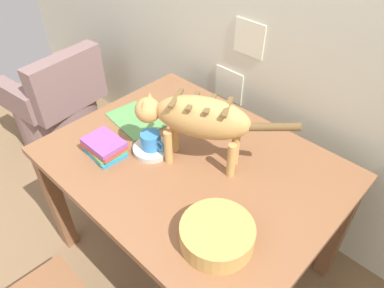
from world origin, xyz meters
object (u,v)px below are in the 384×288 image
cat (197,119)px  book_stack (104,147)px  dining_table (192,175)px  coffee_mug (151,141)px  saucer_bowl (152,149)px  magazine (135,120)px  wicker_armchair (59,110)px  wicker_basket (217,234)px

cat → book_stack: 0.46m
dining_table → cat: cat is taller
cat → coffee_mug: cat is taller
saucer_bowl → magazine: bearing=157.6°
dining_table → book_stack: bearing=-143.5°
book_stack → wicker_armchair: size_ratio=0.25×
saucer_bowl → magazine: saucer_bowl is taller
dining_table → magazine: size_ratio=4.45×
coffee_mug → wicker_armchair: bearing=173.1°
wicker_armchair → coffee_mug: bearing=-103.2°
dining_table → coffee_mug: coffee_mug is taller
saucer_bowl → book_stack: (-0.14, -0.16, 0.03)m
dining_table → wicker_basket: (0.35, -0.24, 0.13)m
saucer_bowl → wicker_armchair: bearing=173.1°
dining_table → cat: bearing=49.7°
dining_table → saucer_bowl: size_ratio=7.46×
saucer_bowl → coffee_mug: size_ratio=1.31×
coffee_mug → magazine: coffee_mug is taller
saucer_bowl → coffee_mug: bearing=0.0°
cat → wicker_basket: cat is taller
magazine → wicker_basket: wicker_basket is taller
magazine → book_stack: size_ratio=1.48×
book_stack → wicker_basket: bearing=-0.6°
coffee_mug → wicker_armchair: 1.40m
cat → coffee_mug: bearing=90.4°
dining_table → wicker_basket: size_ratio=4.81×
magazine → cat: bearing=6.8°
wicker_basket → dining_table: bearing=145.4°
dining_table → book_stack: 0.42m
wicker_basket → wicker_armchair: size_ratio=0.34×
magazine → wicker_basket: (0.77, -0.26, 0.04)m
cat → wicker_basket: (0.34, -0.26, -0.19)m
cat → coffee_mug: size_ratio=4.76×
dining_table → wicker_armchair: 1.51m
dining_table → cat: size_ratio=2.06×
coffee_mug → book_stack: 0.21m
dining_table → saucer_bowl: (-0.18, -0.08, 0.10)m
saucer_bowl → wicker_armchair: wicker_armchair is taller
book_stack → wicker_basket: (0.67, -0.01, 0.00)m
dining_table → wicker_armchair: (-1.46, 0.08, -0.38)m
cat → dining_table: bearing=113.3°
wicker_basket → wicker_armchair: bearing=170.0°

